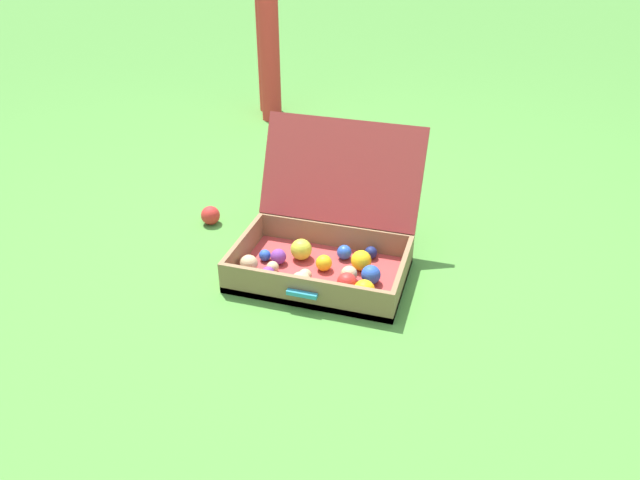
{
  "coord_description": "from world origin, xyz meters",
  "views": [
    {
      "loc": [
        0.62,
        -1.86,
        1.3
      ],
      "look_at": [
        0.07,
        -0.04,
        0.16
      ],
      "focal_mm": 33.9,
      "sensor_mm": 36.0,
      "label": 1
    }
  ],
  "objects": [
    {
      "name": "ground_plane",
      "position": [
        0.0,
        0.0,
        0.0
      ],
      "size": [
        16.0,
        16.0,
        0.0
      ],
      "primitive_type": "plane",
      "color": "#4C8C38"
    },
    {
      "name": "stray_ball_on_grass",
      "position": [
        -0.5,
        0.21,
        0.04
      ],
      "size": [
        0.08,
        0.08,
        0.08
      ],
      "primitive_type": "sphere",
      "color": "red",
      "rests_on": "ground"
    },
    {
      "name": "open_suitcase",
      "position": [
        0.08,
        0.03,
        0.11
      ],
      "size": [
        0.64,
        0.61,
        0.5
      ],
      "color": "#B23838",
      "rests_on": "ground"
    }
  ]
}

